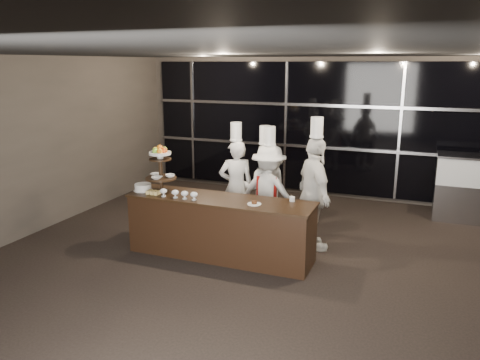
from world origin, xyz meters
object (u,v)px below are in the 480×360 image
at_px(chef_d, 314,193).
at_px(display_case, 478,185).
at_px(buffet_counter, 220,227).
at_px(chef_c, 269,192).
at_px(display_stand, 160,166).
at_px(chef_b, 264,188).
at_px(layer_cake, 143,187).
at_px(chef_a, 236,185).

bearing_deg(chef_d, display_case, 44.20).
height_order(buffet_counter, chef_c, chef_c).
xyz_separation_m(buffet_counter, display_stand, (-1.00, -0.00, 0.87)).
bearing_deg(buffet_counter, display_case, 40.97).
xyz_separation_m(chef_b, chef_d, (0.96, -0.43, 0.11)).
bearing_deg(chef_b, layer_cake, -140.83).
distance_m(buffet_counter, chef_a, 1.15).
xyz_separation_m(display_case, chef_c, (-3.30, -2.24, 0.12)).
xyz_separation_m(buffet_counter, chef_a, (-0.17, 1.07, 0.37)).
bearing_deg(display_stand, chef_d, 19.97).
relative_size(chef_a, chef_b, 1.03).
height_order(display_stand, chef_b, chef_b).
xyz_separation_m(buffet_counter, chef_b, (0.28, 1.24, 0.33)).
relative_size(chef_a, chef_c, 1.02).
relative_size(buffet_counter, layer_cake, 9.47).
relative_size(layer_cake, chef_a, 0.16).
bearing_deg(chef_a, chef_b, 20.58).
distance_m(buffet_counter, chef_c, 1.14).
bearing_deg(layer_cake, display_stand, 9.30).
distance_m(buffet_counter, layer_cake, 1.40).
height_order(display_case, chef_b, chef_b).
distance_m(chef_a, chef_b, 0.48).
bearing_deg(chef_c, chef_a, 173.58).
height_order(display_case, chef_c, chef_c).
xyz_separation_m(display_stand, chef_b, (1.28, 1.24, -0.54)).
relative_size(display_case, chef_a, 0.76).
xyz_separation_m(chef_a, chef_c, (0.61, -0.07, -0.03)).
xyz_separation_m(chef_a, chef_b, (0.45, 0.17, -0.04)).
xyz_separation_m(chef_b, chef_c, (0.16, -0.24, 0.01)).
bearing_deg(chef_a, layer_cake, -135.27).
relative_size(buffet_counter, display_stand, 3.81).
distance_m(layer_cake, chef_a, 1.60).
xyz_separation_m(layer_cake, chef_c, (1.74, 1.05, -0.17)).
bearing_deg(chef_c, chef_b, 123.33).
bearing_deg(display_stand, layer_cake, -170.70).
height_order(chef_c, chef_d, chef_d).
distance_m(buffet_counter, display_stand, 1.33).
bearing_deg(chef_a, display_stand, -127.67).
relative_size(buffet_counter, chef_a, 1.48).
distance_m(chef_b, chef_d, 1.05).
relative_size(display_stand, chef_c, 0.39).
relative_size(layer_cake, chef_d, 0.14).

